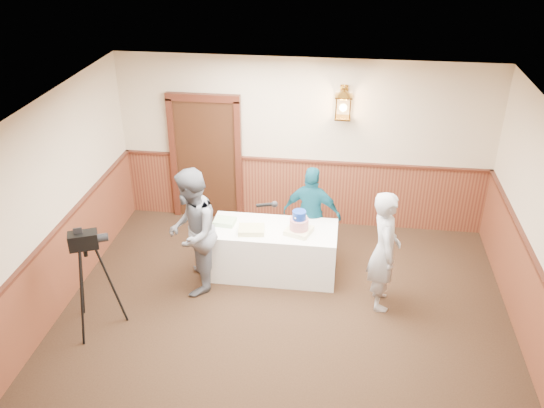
# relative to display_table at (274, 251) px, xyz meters

# --- Properties ---
(ground) EXTENTS (7.00, 7.00, 0.00)m
(ground) POSITION_rel_display_table_xyz_m (0.27, -1.90, -0.38)
(ground) COLOR black
(ground) RESTS_ON ground
(room_shell) EXTENTS (6.02, 7.02, 2.81)m
(room_shell) POSITION_rel_display_table_xyz_m (0.21, -1.45, 1.15)
(room_shell) COLOR beige
(room_shell) RESTS_ON ground
(display_table) EXTENTS (1.80, 0.80, 0.75)m
(display_table) POSITION_rel_display_table_xyz_m (0.00, 0.00, 0.00)
(display_table) COLOR white
(display_table) RESTS_ON ground
(tiered_cake) EXTENTS (0.42, 0.42, 0.34)m
(tiered_cake) POSITION_rel_display_table_xyz_m (0.36, -0.07, 0.51)
(tiered_cake) COLOR #FFF9C1
(tiered_cake) RESTS_ON display_table
(sheet_cake_yellow) EXTENTS (0.39, 0.32, 0.07)m
(sheet_cake_yellow) POSITION_rel_display_table_xyz_m (-0.30, -0.14, 0.41)
(sheet_cake_yellow) COLOR #D1C97D
(sheet_cake_yellow) RESTS_ON display_table
(sheet_cake_green) EXTENTS (0.32, 0.26, 0.07)m
(sheet_cake_green) POSITION_rel_display_table_xyz_m (-0.72, 0.04, 0.41)
(sheet_cake_green) COLOR #B5DF9D
(sheet_cake_green) RESTS_ON display_table
(interviewer) EXTENTS (1.56, 0.95, 1.82)m
(interviewer) POSITION_rel_display_table_xyz_m (-1.05, -0.52, 0.54)
(interviewer) COLOR slate
(interviewer) RESTS_ON ground
(baker) EXTENTS (0.46, 0.65, 1.69)m
(baker) POSITION_rel_display_table_xyz_m (1.52, -0.53, 0.47)
(baker) COLOR #A2A3A8
(baker) RESTS_ON ground
(assistant_p) EXTENTS (0.93, 0.51, 1.50)m
(assistant_p) POSITION_rel_display_table_xyz_m (0.51, 0.49, 0.37)
(assistant_p) COLOR #104D60
(assistant_p) RESTS_ON ground
(tv_camera_rig) EXTENTS (0.54, 0.51, 1.40)m
(tv_camera_rig) POSITION_rel_display_table_xyz_m (-2.10, -1.49, 0.25)
(tv_camera_rig) COLOR black
(tv_camera_rig) RESTS_ON ground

